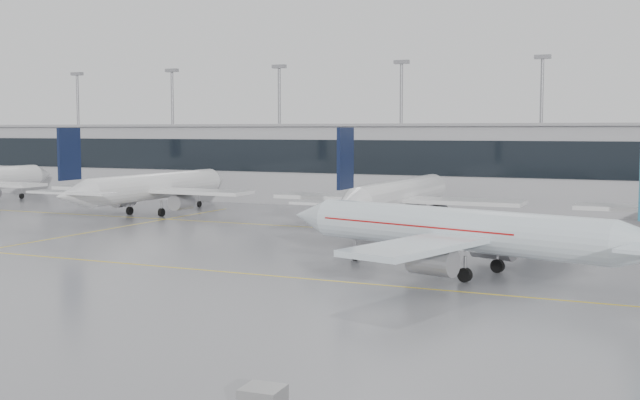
% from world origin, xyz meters
% --- Properties ---
extents(ground, '(320.00, 320.00, 0.00)m').
position_xyz_m(ground, '(0.00, 0.00, 0.00)').
color(ground, gray).
rests_on(ground, ground).
extents(taxi_line_main, '(120.00, 0.25, 0.01)m').
position_xyz_m(taxi_line_main, '(0.00, 0.00, 0.01)').
color(taxi_line_main, yellow).
rests_on(taxi_line_main, ground).
extents(taxi_line_north, '(120.00, 0.25, 0.01)m').
position_xyz_m(taxi_line_north, '(0.00, 30.00, 0.01)').
color(taxi_line_north, yellow).
rests_on(taxi_line_north, ground).
extents(taxi_line_cross, '(0.25, 60.00, 0.01)m').
position_xyz_m(taxi_line_cross, '(-30.00, 15.00, 0.01)').
color(taxi_line_cross, yellow).
rests_on(taxi_line_cross, ground).
extents(terminal, '(180.00, 15.00, 12.00)m').
position_xyz_m(terminal, '(0.00, 62.00, 6.00)').
color(terminal, '#9B9A9E').
rests_on(terminal, ground).
extents(terminal_glass, '(180.00, 0.20, 5.00)m').
position_xyz_m(terminal_glass, '(0.00, 54.45, 7.50)').
color(terminal_glass, black).
rests_on(terminal_glass, ground).
extents(terminal_roof, '(182.00, 16.00, 0.40)m').
position_xyz_m(terminal_roof, '(0.00, 62.00, 12.20)').
color(terminal_roof, gray).
rests_on(terminal_roof, ground).
extents(light_masts, '(156.40, 1.00, 22.60)m').
position_xyz_m(light_masts, '(0.00, 68.00, 13.34)').
color(light_masts, gray).
rests_on(light_masts, ground).
extents(air_canada_jet, '(35.06, 28.33, 11.08)m').
position_xyz_m(air_canada_jet, '(15.32, 6.52, 3.50)').
color(air_canada_jet, silver).
rests_on(air_canada_jet, ground).
extents(parked_jet_b, '(29.64, 36.96, 11.72)m').
position_xyz_m(parked_jet_b, '(-35.00, 33.69, 3.71)').
color(parked_jet_b, silver).
rests_on(parked_jet_b, ground).
extents(parked_jet_c, '(29.64, 36.96, 11.72)m').
position_xyz_m(parked_jet_c, '(-0.00, 33.69, 3.71)').
color(parked_jet_c, silver).
rests_on(parked_jet_c, ground).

